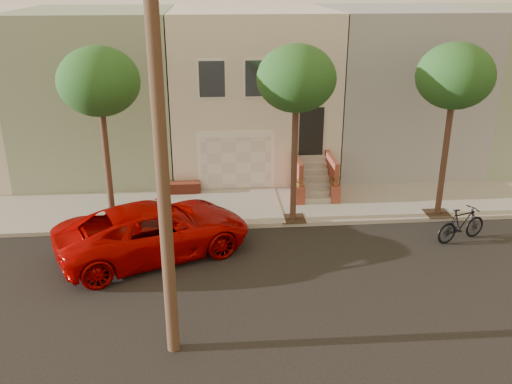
{
  "coord_description": "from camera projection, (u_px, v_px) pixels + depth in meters",
  "views": [
    {
      "loc": [
        -1.96,
        -14.54,
        8.53
      ],
      "look_at": [
        -0.44,
        3.0,
        1.61
      ],
      "focal_mm": 38.84,
      "sensor_mm": 36.0,
      "label": 1
    }
  ],
  "objects": [
    {
      "name": "tree_mid",
      "position": [
        296.0,
        80.0,
        18.53
      ],
      "size": [
        2.7,
        2.57,
        6.3
      ],
      "color": "#2D2116",
      "rests_on": "sidewalk"
    },
    {
      "name": "house_row",
      "position": [
        250.0,
        87.0,
        25.8
      ],
      "size": [
        33.1,
        11.7,
        7.0
      ],
      "color": "beige",
      "rests_on": "sidewalk"
    },
    {
      "name": "tree_right",
      "position": [
        455.0,
        77.0,
        18.97
      ],
      "size": [
        2.7,
        2.57,
        6.3
      ],
      "color": "#2D2116",
      "rests_on": "sidewalk"
    },
    {
      "name": "sidewalk",
      "position": [
        262.0,
        206.0,
        21.69
      ],
      "size": [
        40.0,
        3.7,
        0.15
      ],
      "primitive_type": "cube",
      "color": "gray",
      "rests_on": "ground"
    },
    {
      "name": "ground",
      "position": [
        279.0,
        277.0,
        16.76
      ],
      "size": [
        90.0,
        90.0,
        0.0
      ],
      "primitive_type": "plane",
      "color": "black",
      "rests_on": "ground"
    },
    {
      "name": "motorcycle",
      "position": [
        462.0,
        224.0,
        18.85
      ],
      "size": [
        2.1,
        1.23,
        1.22
      ],
      "primitive_type": "imported",
      "rotation": [
        0.0,
        0.0,
        1.92
      ],
      "color": "black",
      "rests_on": "ground"
    },
    {
      "name": "tree_left",
      "position": [
        99.0,
        83.0,
        18.01
      ],
      "size": [
        2.7,
        2.57,
        6.3
      ],
      "color": "#2D2116",
      "rests_on": "sidewalk"
    },
    {
      "name": "pickup_truck",
      "position": [
        154.0,
        230.0,
        17.81
      ],
      "size": [
        6.83,
        5.05,
        1.72
      ],
      "primitive_type": "imported",
      "rotation": [
        0.0,
        0.0,
        1.97
      ],
      "color": "#A10100",
      "rests_on": "ground"
    }
  ]
}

